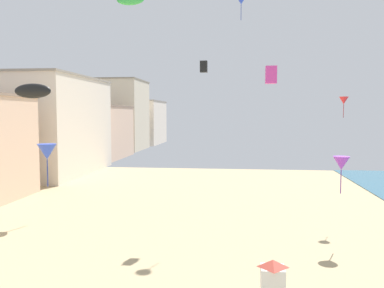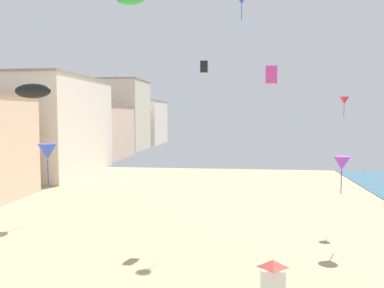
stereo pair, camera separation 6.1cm
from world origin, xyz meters
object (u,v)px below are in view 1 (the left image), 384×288
Objects in this scene: kite_blue_delta at (241,0)px; kite_black_parafoil at (33,91)px; kite_purple_delta at (341,163)px; kite_blue_delta_3 at (47,152)px; lifeguard_stand at (273,275)px; kite_magenta_box at (271,75)px; kite_green_parafoil at (130,0)px; kite_red_delta at (344,101)px; kite_black_box at (204,67)px.

kite_black_parafoil is at bearing -122.58° from kite_blue_delta.
kite_blue_delta_3 reaches higher than kite_purple_delta.
kite_magenta_box is at bearing 80.50° from lifeguard_stand.
lifeguard_stand is 1.42× the size of kite_green_parafoil.
lifeguard_stand is 1.19× the size of kite_blue_delta.
kite_black_parafoil is 14.05m from kite_magenta_box.
lifeguard_stand is 2.36× the size of kite_magenta_box.
kite_green_parafoil reaches higher than kite_red_delta.
kite_green_parafoil is 1.67× the size of kite_magenta_box.
kite_black_box is (-3.06, -3.29, -6.21)m from kite_blue_delta.
kite_purple_delta is at bearing 35.74° from kite_magenta_box.
kite_green_parafoil is (-4.05, -8.02, 3.41)m from kite_black_box.
kite_green_parafoil is 10.23m from kite_magenta_box.
kite_blue_delta is 0.80× the size of kite_purple_delta.
kite_magenta_box is (8.99, 0.03, -4.89)m from kite_green_parafoil.
kite_black_box is at bearing 2.28° from kite_blue_delta_3.
lifeguard_stand is at bearing -40.67° from kite_green_parafoil.
kite_magenta_box is at bearing 0.20° from kite_green_parafoil.
kite_blue_delta is 21.77m from kite_blue_delta_3.
kite_green_parafoil is 20.95m from kite_red_delta.
kite_black_box is at bearing -163.39° from kite_red_delta.
kite_blue_delta_3 is at bearing -167.08° from kite_blue_delta.
kite_magenta_box is (0.35, 7.45, 9.89)m from lifeguard_stand.
kite_green_parafoil is (-7.11, -11.31, -2.80)m from kite_blue_delta.
kite_black_parafoil is at bearing -119.66° from kite_black_box.
kite_blue_delta is at bearing 57.42° from kite_black_parafoil.
kite_red_delta is at bearing 57.91° from kite_magenta_box.
kite_black_parafoil is 1.11× the size of kite_green_parafoil.
kite_magenta_box reaches higher than kite_black_parafoil.
kite_black_box is 0.50× the size of kite_red_delta.
kite_green_parafoil is 18.39m from kite_purple_delta.
kite_blue_delta_3 is at bearing -177.72° from kite_black_box.
lifeguard_stand is 15.22m from kite_black_parafoil.
kite_green_parafoil is at bearing 132.53° from lifeguard_stand.
kite_red_delta is at bearing 2.23° from kite_blue_delta.
kite_black_box is at bearing -132.90° from kite_blue_delta.
kite_green_parafoil is 0.96× the size of kite_red_delta.
kite_red_delta is at bearing 16.61° from kite_black_box.
kite_magenta_box reaches higher than kite_red_delta.
kite_black_parafoil reaches higher than kite_purple_delta.
kite_black_parafoil is 1.86× the size of kite_magenta_box.
kite_black_parafoil is at bearing 165.38° from lifeguard_stand.
kite_black_box is 0.87× the size of kite_magenta_box.
kite_green_parafoil reaches higher than kite_black_parafoil.
kite_red_delta reaches higher than lifeguard_stand.
kite_red_delta is 13.79m from kite_magenta_box.
kite_black_parafoil is 21.02m from kite_purple_delta.
kite_blue_delta is 1.19× the size of kite_green_parafoil.
kite_magenta_box is (12.76, 5.75, 1.24)m from kite_black_parafoil.
kite_black_box is at bearing 60.34° from kite_black_parafoil.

